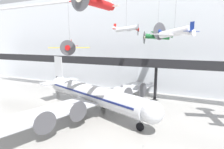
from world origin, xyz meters
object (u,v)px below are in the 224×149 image
object	(u,v)px
airliner_silver_main	(91,94)
suspended_plane_yellow_lowwing	(70,46)
suspended_plane_white_twin	(174,33)
suspended_plane_green_biplane	(157,36)
suspended_plane_silver_racer	(126,29)
suspended_plane_red_highwing	(97,2)

from	to	relation	value
airliner_silver_main	suspended_plane_yellow_lowwing	distance (m)	10.35
suspended_plane_white_twin	suspended_plane_green_biplane	bearing A→B (deg)	-30.99
suspended_plane_silver_racer	suspended_plane_white_twin	distance (m)	9.52
airliner_silver_main	suspended_plane_green_biplane	bearing A→B (deg)	68.79
suspended_plane_silver_racer	suspended_plane_red_highwing	bearing A→B (deg)	-96.45
airliner_silver_main	suspended_plane_white_twin	distance (m)	19.03
suspended_plane_silver_racer	suspended_plane_white_twin	size ratio (longest dim) A/B	0.90
suspended_plane_silver_racer	suspended_plane_white_twin	xyz separation A→B (m)	(9.23, -2.10, -1.05)
suspended_plane_red_highwing	airliner_silver_main	bearing A→B (deg)	-133.60
airliner_silver_main	suspended_plane_green_biplane	xyz separation A→B (m)	(10.47, 11.95, 11.47)
suspended_plane_white_twin	suspended_plane_yellow_lowwing	distance (m)	18.01
suspended_plane_red_highwing	suspended_plane_yellow_lowwing	bearing A→B (deg)	-110.89
suspended_plane_yellow_lowwing	suspended_plane_silver_racer	bearing A→B (deg)	108.65
suspended_plane_silver_racer	suspended_plane_yellow_lowwing	distance (m)	11.75
suspended_plane_yellow_lowwing	suspended_plane_red_highwing	world-z (taller)	suspended_plane_red_highwing
suspended_plane_white_twin	suspended_plane_red_highwing	xyz separation A→B (m)	(-8.45, -11.42, 3.26)
airliner_silver_main	suspended_plane_green_biplane	distance (m)	19.59
suspended_plane_white_twin	suspended_plane_green_biplane	size ratio (longest dim) A/B	0.92
suspended_plane_green_biplane	suspended_plane_yellow_lowwing	size ratio (longest dim) A/B	0.84
suspended_plane_green_biplane	suspended_plane_silver_racer	bearing A→B (deg)	52.51
suspended_plane_white_twin	suspended_plane_red_highwing	world-z (taller)	suspended_plane_red_highwing
suspended_plane_green_biplane	suspended_plane_yellow_lowwing	bearing A→B (deg)	48.46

